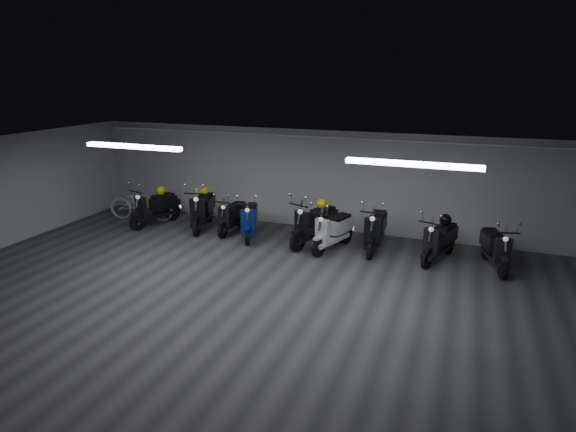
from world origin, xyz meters
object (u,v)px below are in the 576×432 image
at_px(scooter_5, 315,217).
at_px(scooter_7, 376,223).
at_px(scooter_0, 154,202).
at_px(helmet_3, 161,190).
at_px(scooter_6, 333,224).
at_px(helmet_0, 446,220).
at_px(scooter_1, 202,204).
at_px(scooter_3, 232,211).
at_px(scooter_4, 249,214).
at_px(bicycle, 141,200).
at_px(scooter_9, 496,242).
at_px(scooter_8, 440,234).
at_px(helmet_2, 204,191).
at_px(helmet_1, 322,204).

height_order(scooter_5, scooter_7, scooter_5).
distance_m(scooter_0, helmet_3, 0.40).
relative_size(scooter_6, scooter_7, 0.94).
bearing_deg(scooter_7, scooter_6, -161.36).
bearing_deg(scooter_7, helmet_0, 0.41).
relative_size(scooter_7, helmet_3, 7.20).
distance_m(scooter_1, helmet_0, 6.57).
height_order(scooter_3, scooter_4, scooter_4).
distance_m(scooter_1, bicycle, 2.16).
relative_size(scooter_6, scooter_9, 1.05).
bearing_deg(scooter_8, bicycle, -161.51).
height_order(scooter_8, helmet_0, scooter_8).
height_order(scooter_0, scooter_5, scooter_5).
xyz_separation_m(scooter_7, helmet_3, (-6.32, 0.06, 0.28)).
bearing_deg(scooter_7, helmet_2, 175.60).
height_order(scooter_6, scooter_7, scooter_7).
bearing_deg(scooter_8, scooter_9, 19.03).
height_order(helmet_2, helmet_3, helmet_2).
bearing_deg(bicycle, scooter_3, -101.88).
bearing_deg(scooter_6, scooter_0, -163.11).
bearing_deg(scooter_1, helmet_3, 163.61).
distance_m(scooter_9, helmet_3, 9.09).
relative_size(scooter_9, helmet_0, 6.23).
bearing_deg(helmet_0, scooter_9, -12.99).
bearing_deg(scooter_6, bicycle, -165.54).
height_order(scooter_0, scooter_4, scooter_0).
xyz_separation_m(helmet_0, helmet_1, (-3.07, 0.06, 0.09)).
distance_m(scooter_5, scooter_9, 4.31).
bearing_deg(scooter_7, scooter_9, -5.63).
bearing_deg(scooter_0, bicycle, 174.98).
bearing_deg(helmet_0, scooter_1, -179.81).
xyz_separation_m(scooter_7, helmet_2, (-5.01, 0.29, 0.33)).
xyz_separation_m(scooter_4, helmet_2, (-1.66, 0.51, 0.37)).
distance_m(scooter_0, scooter_3, 2.40).
height_order(scooter_7, scooter_8, scooter_7).
relative_size(scooter_5, helmet_0, 7.14).
distance_m(scooter_0, helmet_1, 4.98).
bearing_deg(scooter_3, scooter_6, -6.71).
bearing_deg(helmet_2, helmet_1, -2.91).
relative_size(scooter_8, helmet_2, 6.76).
height_order(scooter_8, helmet_1, scooter_8).
height_order(scooter_1, scooter_7, scooter_1).
relative_size(scooter_3, helmet_3, 6.19).
bearing_deg(scooter_3, scooter_9, -1.55).
bearing_deg(scooter_7, scooter_5, -175.50).
relative_size(scooter_1, scooter_4, 1.10).
relative_size(helmet_1, helmet_3, 1.01).
relative_size(scooter_5, helmet_2, 7.49).
height_order(helmet_0, helmet_1, helmet_1).
distance_m(scooter_1, scooter_9, 7.71).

